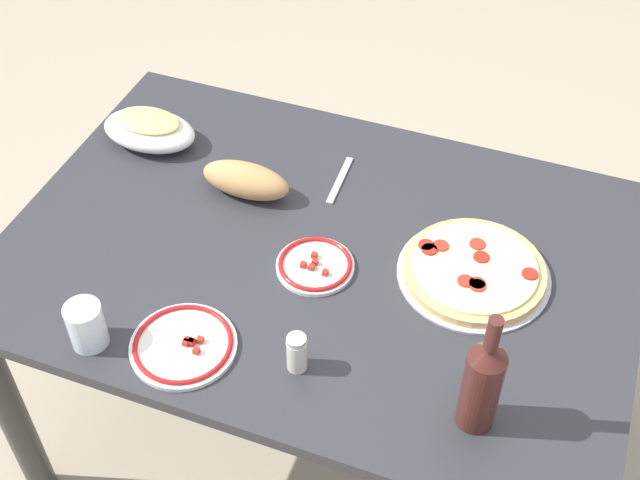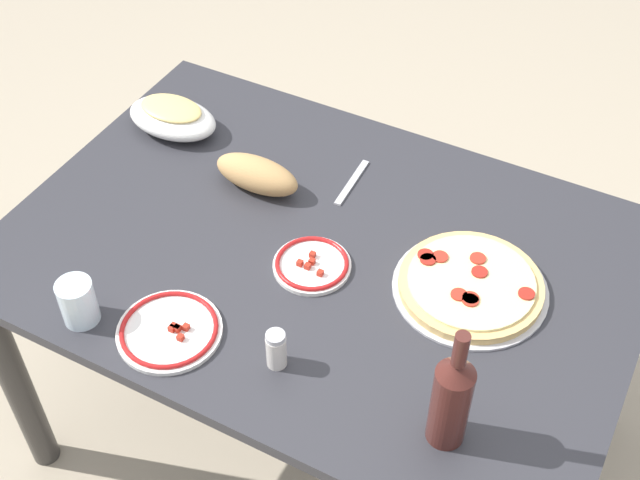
{
  "view_description": "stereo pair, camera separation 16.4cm",
  "coord_description": "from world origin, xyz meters",
  "px_view_note": "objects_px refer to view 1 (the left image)",
  "views": [
    {
      "loc": [
        0.45,
        -1.21,
        2.06
      ],
      "look_at": [
        0.0,
        0.0,
        0.76
      ],
      "focal_mm": 47.64,
      "sensor_mm": 36.0,
      "label": 1
    },
    {
      "loc": [
        0.6,
        -1.14,
        2.06
      ],
      "look_at": [
        0.0,
        0.0,
        0.76
      ],
      "focal_mm": 47.64,
      "sensor_mm": 36.0,
      "label": 2
    }
  ],
  "objects_px": {
    "side_plate_near": "(183,345)",
    "side_plate_far": "(315,265)",
    "dining_table": "(320,283)",
    "pepperoni_pizza": "(474,271)",
    "baked_pasta_dish": "(149,129)",
    "spice_shaker": "(297,353)",
    "water_glass": "(86,325)",
    "bread_loaf": "(246,180)",
    "wine_bottle": "(482,383)"
  },
  "relations": [
    {
      "from": "dining_table",
      "to": "pepperoni_pizza",
      "type": "bearing_deg",
      "value": 7.39
    },
    {
      "from": "pepperoni_pizza",
      "to": "water_glass",
      "type": "relative_size",
      "value": 3.26
    },
    {
      "from": "side_plate_near",
      "to": "spice_shaker",
      "type": "relative_size",
      "value": 2.44
    },
    {
      "from": "baked_pasta_dish",
      "to": "side_plate_near",
      "type": "xyz_separation_m",
      "value": [
        0.37,
        -0.55,
        -0.03
      ]
    },
    {
      "from": "bread_loaf",
      "to": "spice_shaker",
      "type": "xyz_separation_m",
      "value": [
        0.29,
        -0.42,
        0.0
      ]
    },
    {
      "from": "water_glass",
      "to": "spice_shaker",
      "type": "relative_size",
      "value": 1.15
    },
    {
      "from": "wine_bottle",
      "to": "water_glass",
      "type": "bearing_deg",
      "value": -173.16
    },
    {
      "from": "pepperoni_pizza",
      "to": "baked_pasta_dish",
      "type": "xyz_separation_m",
      "value": [
        -0.86,
        0.16,
        0.03
      ]
    },
    {
      "from": "baked_pasta_dish",
      "to": "side_plate_far",
      "type": "bearing_deg",
      "value": -25.76
    },
    {
      "from": "dining_table",
      "to": "pepperoni_pizza",
      "type": "xyz_separation_m",
      "value": [
        0.33,
        0.04,
        0.12
      ]
    },
    {
      "from": "wine_bottle",
      "to": "side_plate_far",
      "type": "bearing_deg",
      "value": 148.26
    },
    {
      "from": "water_glass",
      "to": "bread_loaf",
      "type": "bearing_deg",
      "value": 77.77
    },
    {
      "from": "side_plate_near",
      "to": "dining_table",
      "type": "bearing_deg",
      "value": 65.59
    },
    {
      "from": "baked_pasta_dish",
      "to": "bread_loaf",
      "type": "distance_m",
      "value": 0.32
    },
    {
      "from": "baked_pasta_dish",
      "to": "water_glass",
      "type": "xyz_separation_m",
      "value": [
        0.19,
        -0.6,
        0.01
      ]
    },
    {
      "from": "side_plate_near",
      "to": "spice_shaker",
      "type": "xyz_separation_m",
      "value": [
        0.23,
        0.04,
        0.03
      ]
    },
    {
      "from": "pepperoni_pizza",
      "to": "side_plate_near",
      "type": "height_order",
      "value": "pepperoni_pizza"
    },
    {
      "from": "wine_bottle",
      "to": "water_glass",
      "type": "height_order",
      "value": "wine_bottle"
    },
    {
      "from": "pepperoni_pizza",
      "to": "side_plate_far",
      "type": "relative_size",
      "value": 1.93
    },
    {
      "from": "bread_loaf",
      "to": "water_glass",
      "type": "bearing_deg",
      "value": -102.23
    },
    {
      "from": "baked_pasta_dish",
      "to": "dining_table",
      "type": "bearing_deg",
      "value": -21.19
    },
    {
      "from": "dining_table",
      "to": "side_plate_near",
      "type": "bearing_deg",
      "value": -114.41
    },
    {
      "from": "water_glass",
      "to": "dining_table",
      "type": "bearing_deg",
      "value": 49.7
    },
    {
      "from": "dining_table",
      "to": "water_glass",
      "type": "bearing_deg",
      "value": -130.3
    },
    {
      "from": "water_glass",
      "to": "side_plate_far",
      "type": "height_order",
      "value": "water_glass"
    },
    {
      "from": "baked_pasta_dish",
      "to": "side_plate_far",
      "type": "distance_m",
      "value": 0.6
    },
    {
      "from": "bread_loaf",
      "to": "wine_bottle",
      "type": "bearing_deg",
      "value": -33.12
    },
    {
      "from": "baked_pasta_dish",
      "to": "spice_shaker",
      "type": "bearing_deg",
      "value": -40.72
    },
    {
      "from": "wine_bottle",
      "to": "bread_loaf",
      "type": "height_order",
      "value": "wine_bottle"
    },
    {
      "from": "dining_table",
      "to": "side_plate_far",
      "type": "bearing_deg",
      "value": -80.27
    },
    {
      "from": "dining_table",
      "to": "baked_pasta_dish",
      "type": "height_order",
      "value": "baked_pasta_dish"
    },
    {
      "from": "side_plate_near",
      "to": "wine_bottle",
      "type": "bearing_deg",
      "value": 3.96
    },
    {
      "from": "side_plate_near",
      "to": "bread_loaf",
      "type": "distance_m",
      "value": 0.46
    },
    {
      "from": "side_plate_far",
      "to": "dining_table",
      "type": "bearing_deg",
      "value": 99.73
    },
    {
      "from": "dining_table",
      "to": "water_glass",
      "type": "relative_size",
      "value": 13.68
    },
    {
      "from": "bread_loaf",
      "to": "spice_shaker",
      "type": "height_order",
      "value": "spice_shaker"
    },
    {
      "from": "water_glass",
      "to": "bread_loaf",
      "type": "height_order",
      "value": "water_glass"
    },
    {
      "from": "side_plate_far",
      "to": "spice_shaker",
      "type": "relative_size",
      "value": 1.94
    },
    {
      "from": "wine_bottle",
      "to": "side_plate_far",
      "type": "height_order",
      "value": "wine_bottle"
    },
    {
      "from": "dining_table",
      "to": "side_plate_far",
      "type": "xyz_separation_m",
      "value": [
        0.01,
        -0.05,
        0.12
      ]
    },
    {
      "from": "dining_table",
      "to": "side_plate_near",
      "type": "distance_m",
      "value": 0.4
    },
    {
      "from": "side_plate_far",
      "to": "spice_shaker",
      "type": "height_order",
      "value": "spice_shaker"
    },
    {
      "from": "water_glass",
      "to": "bread_loaf",
      "type": "relative_size",
      "value": 0.47
    },
    {
      "from": "pepperoni_pizza",
      "to": "water_glass",
      "type": "bearing_deg",
      "value": -146.68
    },
    {
      "from": "water_glass",
      "to": "bread_loaf",
      "type": "xyz_separation_m",
      "value": [
        0.11,
        0.51,
        -0.01
      ]
    },
    {
      "from": "dining_table",
      "to": "bread_loaf",
      "type": "xyz_separation_m",
      "value": [
        -0.23,
        0.11,
        0.15
      ]
    },
    {
      "from": "baked_pasta_dish",
      "to": "wine_bottle",
      "type": "relative_size",
      "value": 0.84
    },
    {
      "from": "pepperoni_pizza",
      "to": "side_plate_near",
      "type": "xyz_separation_m",
      "value": [
        -0.49,
        -0.39,
        -0.01
      ]
    },
    {
      "from": "side_plate_near",
      "to": "side_plate_far",
      "type": "relative_size",
      "value": 1.26
    },
    {
      "from": "baked_pasta_dish",
      "to": "spice_shaker",
      "type": "xyz_separation_m",
      "value": [
        0.6,
        -0.51,
        0.0
      ]
    }
  ]
}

